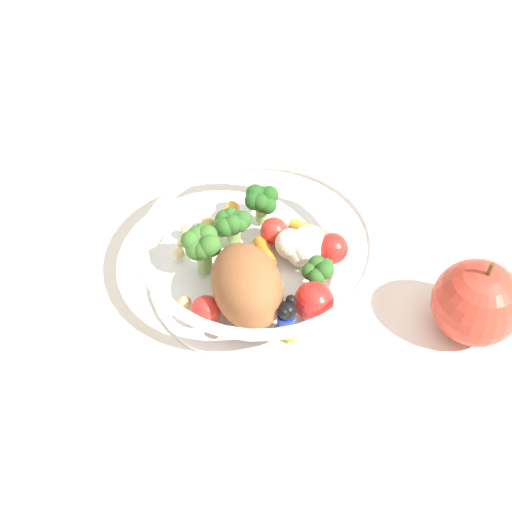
% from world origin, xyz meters
% --- Properties ---
extents(ground_plane, '(2.40, 2.40, 0.00)m').
position_xyz_m(ground_plane, '(0.00, 0.00, 0.00)').
color(ground_plane, silver).
extents(food_container, '(0.21, 0.21, 0.07)m').
position_xyz_m(food_container, '(-0.01, -0.01, 0.03)').
color(food_container, white).
rests_on(food_container, ground_plane).
extents(loose_apple, '(0.07, 0.07, 0.08)m').
position_xyz_m(loose_apple, '(0.16, 0.06, 0.04)').
color(loose_apple, '#BC3828').
rests_on(loose_apple, ground_plane).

